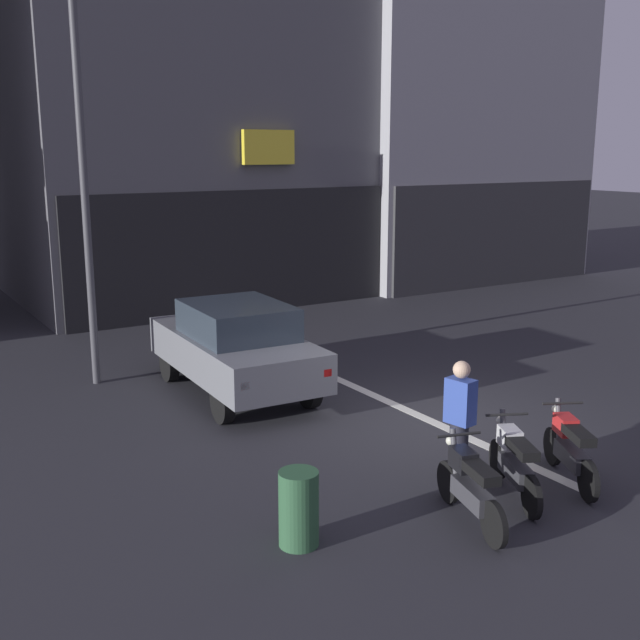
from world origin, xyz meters
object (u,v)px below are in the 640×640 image
object	(u,v)px
car_grey_crossing_near	(235,345)
motorcycle_black_row_leftmost	(470,485)
motorcycle_red_row_centre	(570,448)
street_lamp	(81,139)
person_by_motorcycles	(459,424)
motorcycle_white_row_left_mid	(514,462)
trash_bin	(299,509)

from	to	relation	value
car_grey_crossing_near	motorcycle_black_row_leftmost	bearing A→B (deg)	-88.38
car_grey_crossing_near	motorcycle_red_row_centre	size ratio (longest dim) A/B	2.75
street_lamp	motorcycle_black_row_leftmost	xyz separation A→B (m)	(2.06, -7.74, -3.93)
street_lamp	person_by_motorcycles	xyz separation A→B (m)	(2.60, -6.94, -3.53)
motorcycle_black_row_leftmost	person_by_motorcycles	xyz separation A→B (m)	(0.54, 0.80, 0.40)
street_lamp	motorcycle_black_row_leftmost	size ratio (longest dim) A/B	4.48
car_grey_crossing_near	motorcycle_white_row_left_mid	xyz separation A→B (m)	(1.11, -5.54, -0.43)
person_by_motorcycles	trash_bin	bearing A→B (deg)	-175.25
car_grey_crossing_near	person_by_motorcycles	xyz separation A→B (m)	(0.70, -4.97, -0.03)
person_by_motorcycles	trash_bin	size ratio (longest dim) A/B	1.96
motorcycle_white_row_left_mid	trash_bin	size ratio (longest dim) A/B	1.81
motorcycle_red_row_centre	car_grey_crossing_near	bearing A→B (deg)	110.09
motorcycle_white_row_left_mid	person_by_motorcycles	world-z (taller)	person_by_motorcycles
trash_bin	car_grey_crossing_near	bearing A→B (deg)	71.15
car_grey_crossing_near	person_by_motorcycles	bearing A→B (deg)	-81.96
trash_bin	person_by_motorcycles	bearing A→B (deg)	4.75
car_grey_crossing_near	motorcycle_black_row_leftmost	world-z (taller)	car_grey_crossing_near
motorcycle_white_row_left_mid	person_by_motorcycles	bearing A→B (deg)	125.44
motorcycle_white_row_left_mid	person_by_motorcycles	distance (m)	0.80
street_lamp	person_by_motorcycles	size ratio (longest dim) A/B	4.35
street_lamp	motorcycle_red_row_centre	distance (m)	9.40
car_grey_crossing_near	street_lamp	size ratio (longest dim) A/B	0.57
street_lamp	motorcycle_white_row_left_mid	bearing A→B (deg)	-68.17
motorcycle_red_row_centre	trash_bin	bearing A→B (deg)	173.63
motorcycle_white_row_left_mid	person_by_motorcycles	xyz separation A→B (m)	(-0.41, 0.57, 0.40)
motorcycle_red_row_centre	person_by_motorcycles	xyz separation A→B (m)	(-1.35, 0.63, 0.40)
motorcycle_black_row_leftmost	motorcycle_white_row_left_mid	size ratio (longest dim) A/B	1.05
motorcycle_white_row_left_mid	trash_bin	distance (m)	2.90
street_lamp	trash_bin	size ratio (longest dim) A/B	8.55
street_lamp	motorcycle_black_row_leftmost	bearing A→B (deg)	-75.06
person_by_motorcycles	street_lamp	bearing A→B (deg)	110.56
trash_bin	motorcycle_white_row_left_mid	bearing A→B (deg)	-7.22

